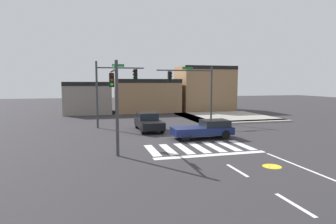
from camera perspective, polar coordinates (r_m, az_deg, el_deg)
name	(u,v)px	position (r m, az deg, el deg)	size (l,w,h in m)	color
ground_plane	(178,135)	(22.91, 2.04, -4.58)	(120.00, 120.00, 0.00)	#302D30
crosswalk_near	(199,147)	(18.74, 6.09, -6.94)	(6.61, 3.07, 0.01)	silver
lane_markings	(293,187)	(12.93, 23.34, -13.29)	(6.80, 20.25, 0.01)	white
bike_detector_marking	(272,166)	(15.46, 19.74, -10.01)	(0.93, 0.93, 0.01)	yellow
curb_corner_northeast	(224,117)	(34.69, 10.95, -1.01)	(10.00, 10.60, 0.15)	#9E998E
storefront_row	(158,93)	(41.81, -1.94, 3.79)	(23.71, 6.85, 6.48)	gray
traffic_signal_northwest	(114,83)	(27.03, -10.61, 5.58)	(4.39, 0.32, 6.05)	#383A3D
traffic_signal_northeast	(193,84)	(28.93, 4.88, 5.55)	(5.75, 0.32, 5.73)	#383A3D
traffic_signal_southwest	(114,90)	(18.03, -10.50, 4.21)	(0.32, 4.45, 5.36)	#383A3D
car_navy	(205,129)	(21.71, 7.29, -3.34)	(4.46, 1.76, 1.36)	#141E4C
car_black	(148,122)	(25.14, -3.87, -1.92)	(1.85, 4.56, 1.51)	black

